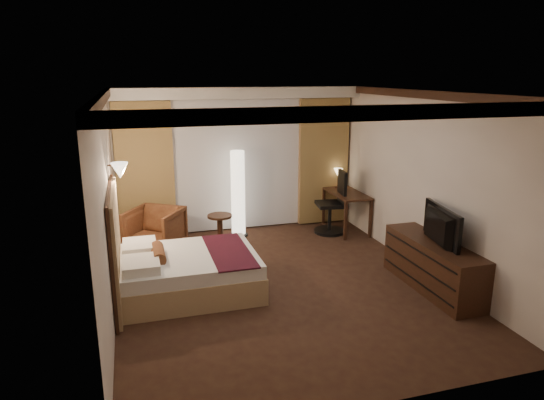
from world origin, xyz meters
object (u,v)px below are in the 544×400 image
object	(u,v)px
dresser	(433,265)
desk	(346,211)
side_table	(220,228)
bed	(190,273)
office_chair	(330,202)
armchair	(155,228)
television	(435,222)
floor_lamp	(238,194)

from	to	relation	value
dresser	desk	bearing A→B (deg)	91.04
side_table	desk	world-z (taller)	desk
bed	dresser	distance (m)	3.38
desk	dresser	size ratio (longest dim) A/B	0.64
bed	office_chair	bearing A→B (deg)	32.64
armchair	television	bearing A→B (deg)	-2.93
side_table	armchair	bearing A→B (deg)	-168.05
bed	floor_lamp	world-z (taller)	floor_lamp
desk	office_chair	xyz separation A→B (m)	(-0.36, -0.05, 0.22)
armchair	office_chair	distance (m)	3.23
desk	dresser	world-z (taller)	desk
dresser	television	distance (m)	0.64
side_table	desk	distance (m)	2.44
office_chair	television	distance (m)	2.75
office_chair	television	bearing A→B (deg)	-73.69
side_table	bed	bearing A→B (deg)	-111.91
bed	armchair	world-z (taller)	armchair
desk	dresser	distance (m)	2.75
side_table	dresser	world-z (taller)	dresser
bed	side_table	bearing A→B (deg)	68.09
floor_lamp	bed	bearing A→B (deg)	-118.49
desk	television	xyz separation A→B (m)	(0.02, -2.74, 0.61)
office_chair	television	size ratio (longest dim) A/B	1.17
armchair	side_table	distance (m)	1.19
bed	desk	world-z (taller)	desk
office_chair	side_table	bearing A→B (deg)	-174.99
side_table	floor_lamp	size ratio (longest dim) A/B	0.30
office_chair	television	world-z (taller)	office_chair
desk	dresser	bearing A→B (deg)	-88.96
side_table	office_chair	distance (m)	2.11
floor_lamp	side_table	bearing A→B (deg)	-152.05
floor_lamp	desk	bearing A→B (deg)	-7.67
office_chair	television	xyz separation A→B (m)	(0.38, -2.69, 0.39)
floor_lamp	office_chair	distance (m)	1.73
office_chair	dresser	xyz separation A→B (m)	(0.41, -2.69, -0.25)
side_table	television	distance (m)	3.81
floor_lamp	television	distance (m)	3.66
side_table	floor_lamp	world-z (taller)	floor_lamp
armchair	floor_lamp	size ratio (longest dim) A/B	0.52
desk	side_table	bearing A→B (deg)	178.32
floor_lamp	television	world-z (taller)	floor_lamp
floor_lamp	television	bearing A→B (deg)	-55.64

